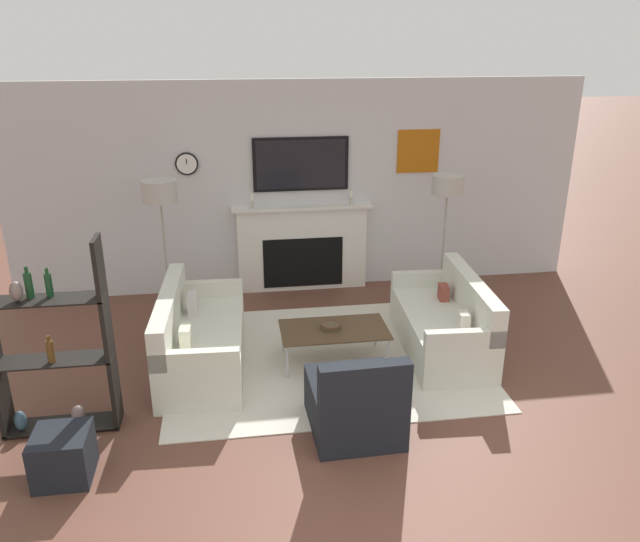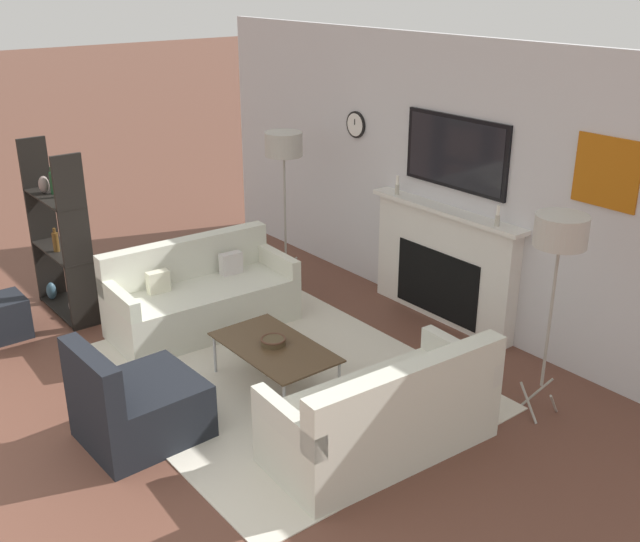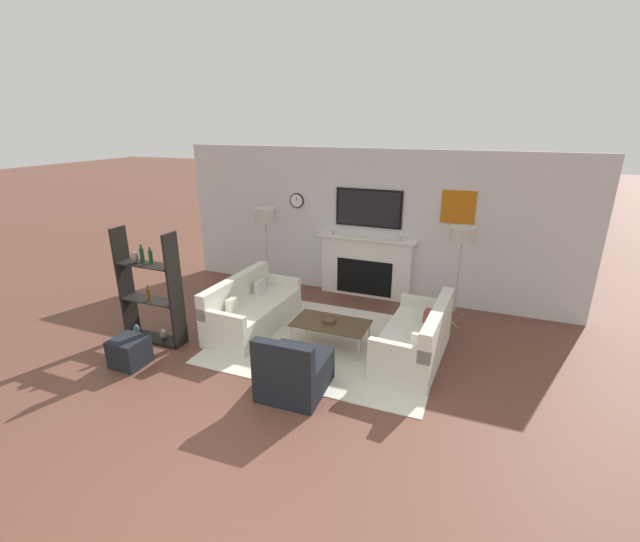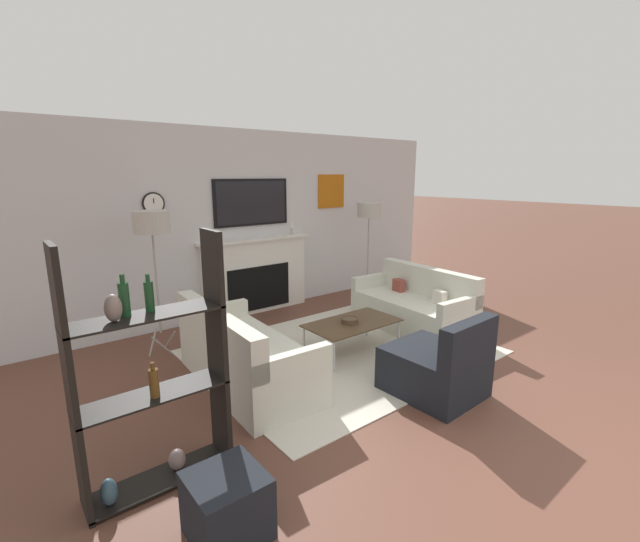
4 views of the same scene
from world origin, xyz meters
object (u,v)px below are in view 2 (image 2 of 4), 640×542
object	(u,v)px
floor_lamp_left	(284,147)
couch_left	(201,299)
armchair	(136,407)
couch_right	(384,416)
ottoman	(3,318)
decorative_bowl	(273,341)
floor_lamp_right	(561,235)
shelf_unit	(59,239)
coffee_table	(274,348)

from	to	relation	value
floor_lamp_left	couch_left	bearing A→B (deg)	-73.21
armchair	couch_left	bearing A→B (deg)	135.83
couch_right	ottoman	bearing A→B (deg)	-156.22
ottoman	armchair	bearing A→B (deg)	6.41
couch_left	ottoman	world-z (taller)	couch_left
decorative_bowl	floor_lamp_right	world-z (taller)	floor_lamp_right
decorative_bowl	floor_lamp_right	distance (m)	2.40
couch_left	ottoman	xyz separation A→B (m)	(-0.97, -1.58, -0.10)
shelf_unit	decorative_bowl	bearing A→B (deg)	18.06
couch_left	floor_lamp_right	size ratio (longest dim) A/B	1.09
coffee_table	floor_lamp_right	distance (m)	2.41
coffee_table	ottoman	size ratio (longest dim) A/B	2.62
armchair	floor_lamp_right	world-z (taller)	floor_lamp_right
armchair	ottoman	world-z (taller)	armchair
couch_right	floor_lamp_right	world-z (taller)	floor_lamp_right
shelf_unit	coffee_table	bearing A→B (deg)	17.58
couch_right	decorative_bowl	xyz separation A→B (m)	(-1.25, -0.08, 0.12)
shelf_unit	ottoman	world-z (taller)	shelf_unit
shelf_unit	armchair	bearing A→B (deg)	-9.54
coffee_table	couch_right	bearing A→B (deg)	4.25
ottoman	decorative_bowl	bearing A→B (deg)	32.83
decorative_bowl	floor_lamp_left	bearing A→B (deg)	141.60
armchair	ottoman	size ratio (longest dim) A/B	2.05
couch_right	coffee_table	size ratio (longest dim) A/B	1.55
armchair	ottoman	bearing A→B (deg)	-173.59
coffee_table	floor_lamp_left	size ratio (longest dim) A/B	0.65
couch_left	floor_lamp_right	xyz separation A→B (m)	(2.99, 1.29, 1.19)
couch_right	coffee_table	xyz separation A→B (m)	(-1.22, -0.09, 0.07)
coffee_table	shelf_unit	bearing A→B (deg)	-162.42
couch_right	floor_lamp_left	distance (m)	3.48
decorative_bowl	couch_left	bearing A→B (deg)	176.48
couch_left	decorative_bowl	bearing A→B (deg)	-3.52
ottoman	coffee_table	bearing A→B (deg)	32.25
couch_left	armchair	xyz separation A→B (m)	(1.35, -1.32, -0.02)
coffee_table	shelf_unit	distance (m)	2.68
armchair	decorative_bowl	xyz separation A→B (m)	(-0.01, 1.23, 0.14)
armchair	floor_lamp_right	bearing A→B (deg)	57.94
couch_right	decorative_bowl	world-z (taller)	couch_right
decorative_bowl	floor_lamp_left	distance (m)	2.48
floor_lamp_left	coffee_table	bearing A→B (deg)	-38.15
decorative_bowl	shelf_unit	bearing A→B (deg)	-161.94
floor_lamp_left	ottoman	bearing A→B (deg)	-101.44
couch_right	floor_lamp_left	xyz separation A→B (m)	(-2.99, 1.30, 1.23)
floor_lamp_left	shelf_unit	xyz separation A→B (m)	(-0.76, -2.19, -0.75)
couch_left	floor_lamp_left	bearing A→B (deg)	106.79
couch_left	couch_right	world-z (taller)	couch_left
coffee_table	floor_lamp_right	world-z (taller)	floor_lamp_right
decorative_bowl	floor_lamp_right	xyz separation A→B (m)	(1.64, 1.38, 1.07)
couch_left	shelf_unit	bearing A→B (deg)	-142.03
couch_left	couch_right	size ratio (longest dim) A/B	1.05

